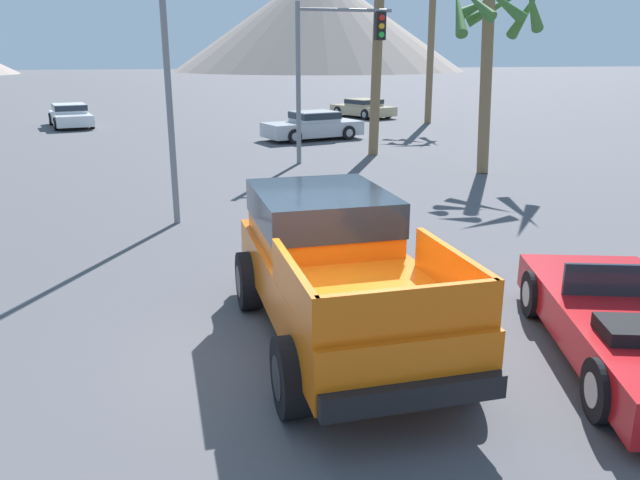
# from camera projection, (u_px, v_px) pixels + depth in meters

# --- Properties ---
(ground_plane) EXTENTS (320.00, 320.00, 0.00)m
(ground_plane) POSITION_uv_depth(u_px,v_px,m) (314.00, 352.00, 7.95)
(ground_plane) COLOR #4C4C51
(orange_pickup_truck) EXTENTS (2.25, 5.04, 1.85)m
(orange_pickup_truck) POSITION_uv_depth(u_px,v_px,m) (333.00, 259.00, 8.22)
(orange_pickup_truck) COLOR orange
(orange_pickup_truck) RESTS_ON ground_plane
(red_convertible_car) EXTENTS (3.06, 4.68, 1.10)m
(red_convertible_car) POSITION_uv_depth(u_px,v_px,m) (635.00, 330.00, 7.59)
(red_convertible_car) COLOR #B21419
(red_convertible_car) RESTS_ON ground_plane
(parked_car_silver) EXTENTS (4.62, 2.80, 1.23)m
(parked_car_silver) POSITION_uv_depth(u_px,v_px,m) (313.00, 125.00, 27.56)
(parked_car_silver) COLOR #B7BABF
(parked_car_silver) RESTS_ON ground_plane
(parked_car_white) EXTENTS (2.68, 4.71, 1.17)m
(parked_car_white) POSITION_uv_depth(u_px,v_px,m) (70.00, 115.00, 32.42)
(parked_car_white) COLOR white
(parked_car_white) RESTS_ON ground_plane
(parked_car_tan) EXTENTS (3.26, 4.45, 1.09)m
(parked_car_tan) POSITION_uv_depth(u_px,v_px,m) (363.00, 108.00, 37.27)
(parked_car_tan) COLOR tan
(parked_car_tan) RESTS_ON ground_plane
(traffic_light_main) EXTENTS (3.33, 0.38, 5.30)m
(traffic_light_main) POSITION_uv_depth(u_px,v_px,m) (336.00, 53.00, 20.92)
(traffic_light_main) COLOR slate
(traffic_light_main) RESTS_ON ground_plane
(palm_tree_short) EXTENTS (2.68, 2.48, 8.08)m
(palm_tree_short) POSITION_uv_depth(u_px,v_px,m) (433.00, 7.00, 32.62)
(palm_tree_short) COLOR brown
(palm_tree_short) RESTS_ON ground_plane
(palm_tree_leaning) EXTENTS (3.09, 3.07, 5.74)m
(palm_tree_leaning) POSITION_uv_depth(u_px,v_px,m) (494.00, 31.00, 18.78)
(palm_tree_leaning) COLOR brown
(palm_tree_leaning) RESTS_ON ground_plane
(distant_mountain_range) EXTENTS (165.32, 64.52, 21.74)m
(distant_mountain_range) POSITION_uv_depth(u_px,v_px,m) (6.00, 18.00, 121.68)
(distant_mountain_range) COLOR gray
(distant_mountain_range) RESTS_ON ground_plane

